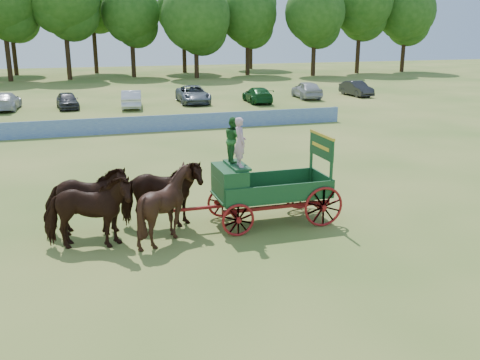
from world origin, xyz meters
name	(u,v)px	position (x,y,z in m)	size (l,w,h in m)	color
ground	(265,224)	(0.00, 0.00, 0.00)	(160.00, 160.00, 0.00)	#A19248
horse_lead_left	(87,212)	(-5.82, -0.41, 1.16)	(1.26, 2.76, 2.33)	black
horse_lead_right	(86,201)	(-5.82, 0.69, 1.16)	(1.26, 2.76, 2.33)	black
horse_wheel_left	(167,205)	(-3.42, -0.41, 1.17)	(1.88, 2.12, 2.33)	black
horse_wheel_right	(161,195)	(-3.42, 0.69, 1.16)	(1.26, 2.76, 2.33)	black
farm_dray	(251,178)	(-0.46, 0.16, 1.63)	(6.00, 2.00, 3.76)	maroon
sponsor_banner	(156,124)	(-1.00, 18.00, 0.53)	(26.00, 0.08, 1.05)	#1F42A9
parked_cars	(104,99)	(-3.50, 30.15, 0.75)	(48.70, 7.03, 1.63)	silver
treeline	(105,4)	(-0.92, 59.42, 9.40)	(94.26, 24.15, 15.41)	#382314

